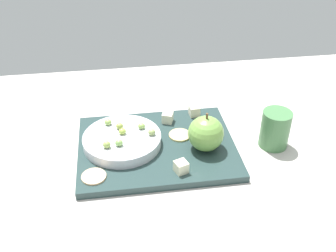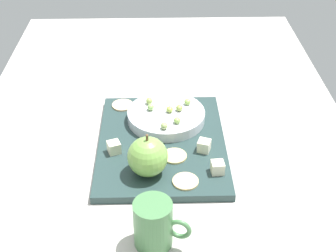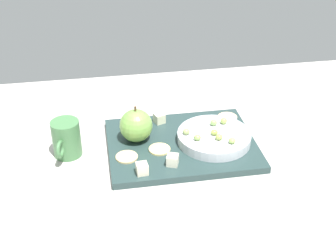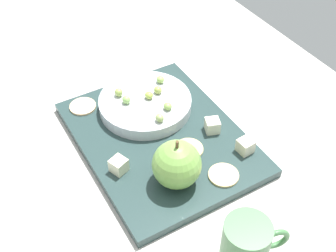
{
  "view_description": "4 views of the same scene",
  "coord_description": "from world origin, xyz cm",
  "px_view_note": "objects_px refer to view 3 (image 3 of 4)",
  "views": [
    {
      "loc": [
        -8.53,
        -69.48,
        58.35
      ],
      "look_at": [
        2.02,
        2.69,
        8.19
      ],
      "focal_mm": 42.55,
      "sensor_mm": 36.0,
      "label": 1
    },
    {
      "loc": [
        79.55,
        -0.72,
        65.35
      ],
      "look_at": [
        -0.74,
        1.32,
        9.11
      ],
      "focal_mm": 51.19,
      "sensor_mm": 36.0,
      "label": 2
    },
    {
      "loc": [
        17.66,
        89.41,
        65.1
      ],
      "look_at": [
        1.94,
        -2.21,
        8.67
      ],
      "focal_mm": 49.95,
      "sensor_mm": 36.0,
      "label": 3
    },
    {
      "loc": [
        47.04,
        -26.19,
        60.19
      ],
      "look_at": [
        0.0,
        1.13,
        7.73
      ],
      "focal_mm": 47.2,
      "sensor_mm": 36.0,
      "label": 4
    }
  ],
  "objects_px": {
    "cheese_cube_1": "(173,160)",
    "cracker_1": "(227,117)",
    "platter": "(182,146)",
    "grape_0": "(197,138)",
    "grape_2": "(186,132)",
    "grape_4": "(214,123)",
    "serving_dish": "(214,137)",
    "grape_1": "(219,137)",
    "grape_5": "(224,121)",
    "grape_6": "(232,141)",
    "cup": "(66,139)",
    "grape_3": "(214,132)",
    "cheese_cube_2": "(159,118)",
    "apple_whole": "(136,126)",
    "cracker_2": "(160,149)",
    "cracker_0": "(127,157)",
    "cheese_cube_0": "(142,169)"
  },
  "relations": [
    {
      "from": "grape_3",
      "to": "apple_whole",
      "type": "bearing_deg",
      "value": -14.75
    },
    {
      "from": "grape_6",
      "to": "grape_2",
      "type": "bearing_deg",
      "value": -30.12
    },
    {
      "from": "cheese_cube_2",
      "to": "grape_3",
      "type": "relative_size",
      "value": 1.47
    },
    {
      "from": "grape_3",
      "to": "grape_5",
      "type": "relative_size",
      "value": 1.0
    },
    {
      "from": "cracker_2",
      "to": "grape_0",
      "type": "height_order",
      "value": "grape_0"
    },
    {
      "from": "serving_dish",
      "to": "cracker_1",
      "type": "relative_size",
      "value": 3.46
    },
    {
      "from": "platter",
      "to": "grape_0",
      "type": "height_order",
      "value": "grape_0"
    },
    {
      "from": "cracker_1",
      "to": "grape_1",
      "type": "distance_m",
      "value": 0.14
    },
    {
      "from": "platter",
      "to": "grape_4",
      "type": "bearing_deg",
      "value": -161.11
    },
    {
      "from": "grape_4",
      "to": "cup",
      "type": "height_order",
      "value": "cup"
    },
    {
      "from": "cheese_cube_0",
      "to": "grape_3",
      "type": "distance_m",
      "value": 0.2
    },
    {
      "from": "cracker_1",
      "to": "grape_2",
      "type": "height_order",
      "value": "grape_2"
    },
    {
      "from": "platter",
      "to": "cheese_cube_2",
      "type": "xyz_separation_m",
      "value": [
        0.04,
        -0.1,
        0.02
      ]
    },
    {
      "from": "grape_3",
      "to": "grape_2",
      "type": "bearing_deg",
      "value": -11.73
    },
    {
      "from": "grape_0",
      "to": "grape_2",
      "type": "relative_size",
      "value": 1.0
    },
    {
      "from": "platter",
      "to": "grape_1",
      "type": "relative_size",
      "value": 20.96
    },
    {
      "from": "cracker_2",
      "to": "cup",
      "type": "height_order",
      "value": "cup"
    },
    {
      "from": "grape_3",
      "to": "grape_4",
      "type": "relative_size",
      "value": 1.0
    },
    {
      "from": "grape_1",
      "to": "cheese_cube_0",
      "type": "bearing_deg",
      "value": 19.54
    },
    {
      "from": "cracker_1",
      "to": "grape_6",
      "type": "distance_m",
      "value": 0.15
    },
    {
      "from": "cracker_2",
      "to": "grape_3",
      "type": "relative_size",
      "value": 3.03
    },
    {
      "from": "cracker_2",
      "to": "grape_5",
      "type": "bearing_deg",
      "value": -162.62
    },
    {
      "from": "cheese_cube_1",
      "to": "grape_3",
      "type": "distance_m",
      "value": 0.13
    },
    {
      "from": "cheese_cube_0",
      "to": "platter",
      "type": "bearing_deg",
      "value": -136.49
    },
    {
      "from": "grape_6",
      "to": "cup",
      "type": "distance_m",
      "value": 0.37
    },
    {
      "from": "cheese_cube_0",
      "to": "cracker_0",
      "type": "relative_size",
      "value": 0.49
    },
    {
      "from": "cheese_cube_2",
      "to": "cracker_1",
      "type": "relative_size",
      "value": 0.49
    },
    {
      "from": "cheese_cube_0",
      "to": "cheese_cube_2",
      "type": "bearing_deg",
      "value": -108.62
    },
    {
      "from": "cheese_cube_1",
      "to": "grape_2",
      "type": "relative_size",
      "value": 1.47
    },
    {
      "from": "cracker_1",
      "to": "grape_5",
      "type": "relative_size",
      "value": 3.03
    },
    {
      "from": "grape_1",
      "to": "grape_2",
      "type": "distance_m",
      "value": 0.08
    },
    {
      "from": "platter",
      "to": "cracker_0",
      "type": "xyz_separation_m",
      "value": [
        0.13,
        0.04,
        0.01
      ]
    },
    {
      "from": "cheese_cube_2",
      "to": "grape_0",
      "type": "distance_m",
      "value": 0.15
    },
    {
      "from": "grape_0",
      "to": "grape_1",
      "type": "relative_size",
      "value": 1.0
    },
    {
      "from": "grape_2",
      "to": "grape_1",
      "type": "bearing_deg",
      "value": 153.07
    },
    {
      "from": "cheese_cube_0",
      "to": "grape_6",
      "type": "bearing_deg",
      "value": -167.65
    },
    {
      "from": "serving_dish",
      "to": "cheese_cube_0",
      "type": "xyz_separation_m",
      "value": [
        0.18,
        0.09,
        0.0
      ]
    },
    {
      "from": "serving_dish",
      "to": "grape_3",
      "type": "bearing_deg",
      "value": 75.95
    },
    {
      "from": "apple_whole",
      "to": "cracker_2",
      "type": "distance_m",
      "value": 0.08
    },
    {
      "from": "cheese_cube_1",
      "to": "cheese_cube_0",
      "type": "bearing_deg",
      "value": 16.1
    },
    {
      "from": "platter",
      "to": "grape_5",
      "type": "relative_size",
      "value": 20.96
    },
    {
      "from": "platter",
      "to": "cracker_1",
      "type": "relative_size",
      "value": 6.92
    },
    {
      "from": "platter",
      "to": "grape_2",
      "type": "relative_size",
      "value": 20.96
    },
    {
      "from": "platter",
      "to": "cheese_cube_2",
      "type": "height_order",
      "value": "cheese_cube_2"
    },
    {
      "from": "serving_dish",
      "to": "grape_0",
      "type": "relative_size",
      "value": 10.48
    },
    {
      "from": "grape_0",
      "to": "grape_6",
      "type": "relative_size",
      "value": 1.0
    },
    {
      "from": "cheese_cube_1",
      "to": "cracker_1",
      "type": "xyz_separation_m",
      "value": [
        -0.17,
        -0.17,
        -0.01
      ]
    },
    {
      "from": "grape_0",
      "to": "grape_4",
      "type": "bearing_deg",
      "value": -132.9
    },
    {
      "from": "grape_0",
      "to": "grape_4",
      "type": "height_order",
      "value": "grape_4"
    },
    {
      "from": "cup",
      "to": "serving_dish",
      "type": "bearing_deg",
      "value": 175.39
    }
  ]
}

